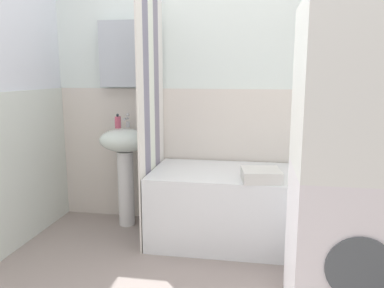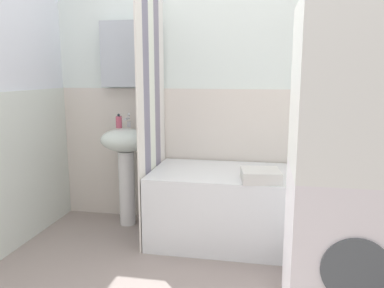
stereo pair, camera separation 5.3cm
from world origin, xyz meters
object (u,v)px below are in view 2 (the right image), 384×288
Objects in this scene: bathtub at (249,207)px; lotion_bottle at (335,154)px; towel_folded at (261,175)px; soap_dispenser at (119,122)px; sink at (126,155)px; body_wash_bottle at (321,156)px; washer_dryer_stack at (348,172)px.

lotion_bottle is (0.67, 0.29, 0.40)m from bathtub.
lotion_bottle is 0.85× the size of towel_folded.
sink is at bearing -23.21° from soap_dispenser.
soap_dispenser is at bearing 160.67° from towel_folded.
soap_dispenser reaches higher than bathtub.
body_wash_bottle is at bearing 2.20° from soap_dispenser.
sink is at bearing -176.74° from body_wash_bottle.
sink is 1.76m from lotion_bottle.
towel_folded is 0.84m from washer_dryer_stack.
soap_dispenser is 0.08× the size of bathtub.
washer_dryer_stack reaches higher than sink.
lotion_bottle is at bearing 2.74° from soap_dispenser.
towel_folded is (1.16, -0.40, -0.02)m from sink.
washer_dryer_stack reaches higher than towel_folded.
soap_dispenser is 0.60× the size of body_wash_bottle.
sink is at bearing 145.82° from washer_dryer_stack.
body_wash_bottle reaches higher than towel_folded.
lotion_bottle is 1.22m from washer_dryer_stack.
towel_folded is at bearing -19.11° from sink.
body_wash_bottle is (-0.11, -0.02, -0.01)m from lotion_bottle.
lotion_bottle is 0.11m from body_wash_bottle.
soap_dispenser is at bearing 146.21° from washer_dryer_stack.
sink reaches higher than lotion_bottle.
soap_dispenser reaches higher than towel_folded.
washer_dryer_stack is (-0.04, -1.18, 0.17)m from body_wash_bottle.
sink is 0.51× the size of washer_dryer_stack.
soap_dispenser reaches higher than sink.
soap_dispenser is (-0.06, 0.03, 0.28)m from sink.
lotion_bottle is at bearing 23.10° from bathtub.
soap_dispenser is at bearing -177.80° from body_wash_bottle.
towel_folded is at bearing -133.90° from body_wash_bottle.
sink is 3.21× the size of towel_folded.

